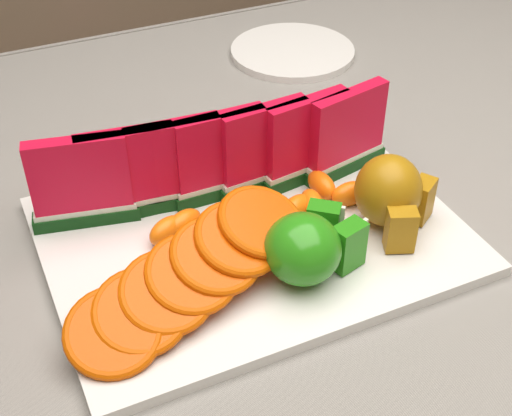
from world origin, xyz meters
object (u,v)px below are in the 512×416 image
object	(u,v)px
pear_cluster	(391,193)
side_plate	(293,51)
platter	(252,235)
apple_cluster	(309,246)

from	to	relation	value
pear_cluster	side_plate	world-z (taller)	pear_cluster
side_plate	platter	bearing A→B (deg)	-122.70
apple_cluster	side_plate	world-z (taller)	apple_cluster
apple_cluster	pear_cluster	size ratio (longest dim) A/B	1.20
platter	apple_cluster	size ratio (longest dim) A/B	3.78
pear_cluster	side_plate	xyz separation A→B (m)	(0.10, 0.40, -0.05)
platter	pear_cluster	xyz separation A→B (m)	(0.13, -0.05, 0.04)
platter	pear_cluster	world-z (taller)	pear_cluster
pear_cluster	side_plate	size ratio (longest dim) A/B	0.39
side_plate	pear_cluster	bearing A→B (deg)	-103.86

